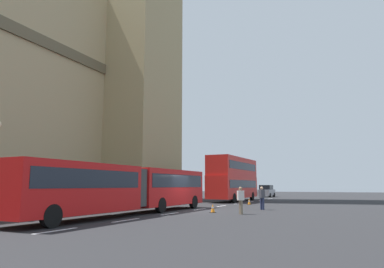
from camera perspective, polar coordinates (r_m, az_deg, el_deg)
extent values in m
plane|color=#262628|center=(25.01, -0.36, -12.57)|extent=(160.00, 160.00, 0.00)
cube|color=silver|center=(15.12, -21.57, -14.65)|extent=(2.20, 0.16, 0.01)
cube|color=silver|center=(18.57, -10.85, -13.82)|extent=(2.20, 0.16, 0.01)
cube|color=silver|center=(22.43, -3.70, -13.01)|extent=(2.20, 0.16, 0.01)
cube|color=silver|center=(26.53, 1.27, -12.33)|extent=(2.20, 0.16, 0.01)
cube|color=silver|center=(30.78, 4.87, -11.77)|extent=(2.20, 0.16, 0.01)
cube|color=silver|center=(35.11, 7.58, -11.32)|extent=(2.20, 0.16, 0.01)
cube|color=silver|center=(39.50, 9.69, -10.96)|extent=(2.20, 0.16, 0.01)
cube|color=silver|center=(43.94, 11.37, -10.65)|extent=(2.20, 0.16, 0.01)
cube|color=silver|center=(48.40, 12.74, -10.40)|extent=(2.20, 0.16, 0.01)
cube|color=tan|center=(53.00, -9.24, 20.56)|extent=(9.82, 9.82, 54.85)
cube|color=red|center=(25.76, -4.55, -8.76)|extent=(8.11, 2.50, 2.50)
cube|color=#1E232D|center=(25.76, -4.53, -7.76)|extent=(7.46, 2.54, 0.90)
cube|color=red|center=(18.52, -18.80, -8.44)|extent=(8.11, 2.50, 2.50)
cube|color=#1E232D|center=(18.52, -18.74, -7.05)|extent=(7.46, 2.54, 0.90)
cylinder|color=#3F3F3F|center=(21.98, -10.51, -8.69)|extent=(2.38, 2.38, 2.25)
cylinder|color=black|center=(27.57, 0.25, -11.16)|extent=(1.00, 0.30, 1.00)
cylinder|color=black|center=(23.13, -5.20, -11.63)|extent=(1.00, 0.30, 1.00)
cylinder|color=black|center=(16.07, -22.24, -12.44)|extent=(1.00, 0.30, 1.00)
cube|color=red|center=(40.17, 6.90, -8.69)|extent=(10.93, 2.50, 2.40)
cube|color=#1E232D|center=(40.17, 6.89, -8.20)|extent=(9.84, 2.54, 0.84)
cube|color=red|center=(40.22, 6.85, -5.49)|extent=(10.72, 2.50, 2.10)
cube|color=#1E232D|center=(40.23, 6.84, -5.35)|extent=(9.84, 2.54, 0.84)
cylinder|color=black|center=(43.19, 9.88, -10.07)|extent=(1.00, 0.30, 1.00)
cylinder|color=black|center=(36.52, 6.84, -10.45)|extent=(1.00, 0.30, 1.00)
cube|color=gray|center=(56.32, 12.22, -9.41)|extent=(4.40, 1.80, 0.90)
cube|color=black|center=(56.11, 12.15, -8.60)|extent=(2.46, 1.66, 0.70)
cylinder|color=black|center=(57.52, 13.36, -9.73)|extent=(0.64, 0.30, 0.64)
cylinder|color=black|center=(54.77, 12.72, -9.82)|extent=(0.64, 0.30, 0.64)
cube|color=black|center=(23.35, 3.46, -12.81)|extent=(0.36, 0.36, 0.03)
cone|color=orange|center=(23.33, 3.46, -12.10)|extent=(0.28, 0.28, 0.55)
cylinder|color=white|center=(23.33, 3.45, -12.03)|extent=(0.17, 0.17, 0.08)
cube|color=black|center=(33.29, 9.44, -11.42)|extent=(0.36, 0.36, 0.03)
cone|color=orange|center=(33.27, 9.43, -10.93)|extent=(0.28, 0.28, 0.55)
cylinder|color=white|center=(33.27, 9.43, -10.88)|extent=(0.17, 0.17, 0.08)
cylinder|color=#726651|center=(22.07, 8.18, -11.91)|extent=(0.16, 0.16, 0.86)
cylinder|color=#726651|center=(22.26, 7.98, -11.89)|extent=(0.16, 0.16, 0.86)
cube|color=silver|center=(22.13, 8.04, -10.01)|extent=(0.44, 0.46, 0.60)
sphere|color=#936B4C|center=(22.12, 8.02, -8.93)|extent=(0.22, 0.22, 0.22)
cylinder|color=#262D4C|center=(26.60, 11.36, -11.24)|extent=(0.16, 0.16, 0.86)
cylinder|color=#262D4C|center=(26.46, 11.68, -11.25)|extent=(0.16, 0.16, 0.86)
cube|color=#3F3F47|center=(26.50, 11.47, -9.67)|extent=(0.47, 0.40, 0.60)
sphere|color=tan|center=(26.50, 11.44, -8.76)|extent=(0.22, 0.22, 0.22)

